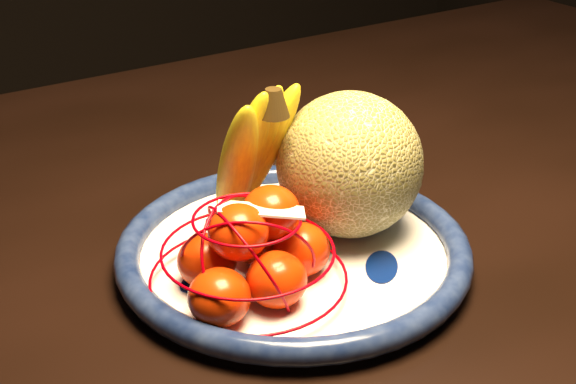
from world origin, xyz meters
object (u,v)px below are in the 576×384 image
cantaloupe (350,165)px  banana_bunch (248,153)px  mandarin_bag (252,254)px  fruit_bowl (293,251)px  dining_table (376,216)px

cantaloupe → banana_bunch: 0.10m
banana_bunch → mandarin_bag: bearing=-138.3°
fruit_bowl → banana_bunch: bearing=109.7°
cantaloupe → dining_table: bearing=45.0°
fruit_bowl → cantaloupe: (0.07, 0.01, 0.07)m
dining_table → cantaloupe: (-0.14, -0.14, 0.16)m
banana_bunch → dining_table: bearing=1.8°
banana_bunch → mandarin_bag: 0.11m
cantaloupe → mandarin_bag: size_ratio=0.71×
fruit_bowl → mandarin_bag: 0.07m
fruit_bowl → cantaloupe: bearing=8.5°
banana_bunch → mandarin_bag: size_ratio=0.85×
dining_table → banana_bunch: bearing=-158.7°
cantaloupe → mandarin_bag: bearing=-161.8°
fruit_bowl → banana_bunch: size_ratio=1.98×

